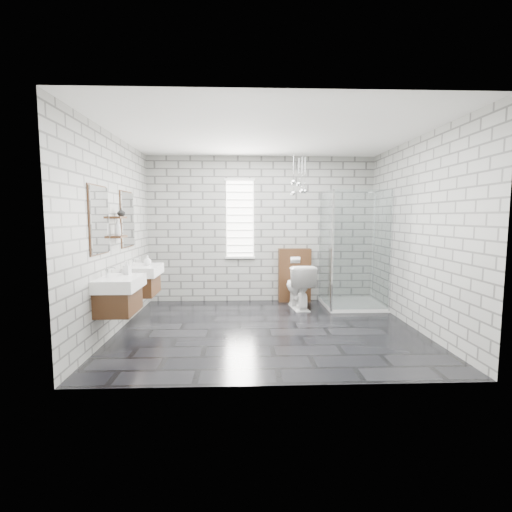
{
  "coord_description": "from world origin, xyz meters",
  "views": [
    {
      "loc": [
        -0.36,
        -5.14,
        1.59
      ],
      "look_at": [
        -0.15,
        0.35,
        1.01
      ],
      "focal_mm": 26.0,
      "sensor_mm": 36.0,
      "label": 1
    }
  ],
  "objects": [
    {
      "name": "soap_bottle_a",
      "position": [
        -1.84,
        -0.37,
        0.94
      ],
      "size": [
        0.1,
        0.1,
        0.18
      ],
      "primitive_type": "imported",
      "rotation": [
        0.0,
        0.0,
        -0.23
      ],
      "color": "#B2B2B2",
      "rests_on": "vanity_left"
    },
    {
      "name": "cistern_panel",
      "position": [
        0.62,
        1.7,
        0.5
      ],
      "size": [
        0.6,
        0.2,
        1.0
      ],
      "primitive_type": "cube",
      "color": "#4A2B16",
      "rests_on": "floor"
    },
    {
      "name": "vanity_left",
      "position": [
        -1.91,
        -0.58,
        0.76
      ],
      "size": [
        0.47,
        0.7,
        1.57
      ],
      "color": "#4A2B16",
      "rests_on": "wall_left"
    },
    {
      "name": "vase",
      "position": [
        -2.02,
        0.05,
        1.65
      ],
      "size": [
        0.12,
        0.12,
        0.11
      ],
      "primitive_type": "imported",
      "rotation": [
        0.0,
        0.0,
        -0.16
      ],
      "color": "#B2B2B2",
      "rests_on": "shelf_upper"
    },
    {
      "name": "window",
      "position": [
        -0.4,
        1.78,
        1.55
      ],
      "size": [
        0.56,
        0.05,
        1.48
      ],
      "color": "white",
      "rests_on": "wall_back"
    },
    {
      "name": "flush_plate",
      "position": [
        0.62,
        1.6,
        0.8
      ],
      "size": [
        0.18,
        0.01,
        0.12
      ],
      "primitive_type": "cube",
      "color": "silver",
      "rests_on": "cistern_panel"
    },
    {
      "name": "shower_enclosure",
      "position": [
        1.5,
        1.18,
        0.5
      ],
      "size": [
        1.0,
        1.0,
        2.03
      ],
      "color": "white",
      "rests_on": "floor"
    },
    {
      "name": "wall_left",
      "position": [
        -2.11,
        0.0,
        1.35
      ],
      "size": [
        0.02,
        3.6,
        2.7
      ],
      "primitive_type": "cube",
      "color": "#9D9E98",
      "rests_on": "floor"
    },
    {
      "name": "shelf_lower",
      "position": [
        -2.03,
        -0.05,
        1.32
      ],
      "size": [
        0.14,
        0.3,
        0.03
      ],
      "primitive_type": "cube",
      "color": "#4A2B16",
      "rests_on": "wall_left"
    },
    {
      "name": "pendant_cluster",
      "position": [
        0.62,
        1.37,
        2.09
      ],
      "size": [
        0.31,
        0.25,
        0.74
      ],
      "color": "silver",
      "rests_on": "ceiling"
    },
    {
      "name": "floor",
      "position": [
        0.0,
        0.0,
        -0.01
      ],
      "size": [
        4.2,
        3.6,
        0.02
      ],
      "primitive_type": "cube",
      "color": "black",
      "rests_on": "ground"
    },
    {
      "name": "wall_back",
      "position": [
        0.0,
        1.81,
        1.35
      ],
      "size": [
        4.2,
        0.02,
        2.7
      ],
      "primitive_type": "cube",
      "color": "#9D9E98",
      "rests_on": "floor"
    },
    {
      "name": "vanity_right",
      "position": [
        -1.91,
        0.52,
        0.76
      ],
      "size": [
        0.47,
        0.7,
        1.57
      ],
      "color": "#4A2B16",
      "rests_on": "wall_left"
    },
    {
      "name": "soap_bottle_b",
      "position": [
        -1.81,
        0.55,
        0.92
      ],
      "size": [
        0.14,
        0.14,
        0.15
      ],
      "primitive_type": "imported",
      "rotation": [
        0.0,
        0.0,
        0.17
      ],
      "color": "#B2B2B2",
      "rests_on": "vanity_right"
    },
    {
      "name": "wall_front",
      "position": [
        0.0,
        -1.81,
        1.35
      ],
      "size": [
        4.2,
        0.02,
        2.7
      ],
      "primitive_type": "cube",
      "color": "#9D9E98",
      "rests_on": "floor"
    },
    {
      "name": "ceiling",
      "position": [
        0.0,
        0.0,
        2.71
      ],
      "size": [
        4.2,
        3.6,
        0.02
      ],
      "primitive_type": "cube",
      "color": "white",
      "rests_on": "wall_back"
    },
    {
      "name": "soap_bottle_c",
      "position": [
        -2.02,
        -0.13,
        1.45
      ],
      "size": [
        0.11,
        0.11,
        0.23
      ],
      "primitive_type": "imported",
      "rotation": [
        0.0,
        0.0,
        -0.29
      ],
      "color": "#B2B2B2",
      "rests_on": "shelf_lower"
    },
    {
      "name": "toilet",
      "position": [
        0.62,
        1.18,
        0.39
      ],
      "size": [
        0.52,
        0.81,
        0.77
      ],
      "primitive_type": "imported",
      "rotation": [
        0.0,
        0.0,
        3.26
      ],
      "color": "white",
      "rests_on": "floor"
    },
    {
      "name": "wall_right",
      "position": [
        2.11,
        0.0,
        1.35
      ],
      "size": [
        0.02,
        3.6,
        2.7
      ],
      "primitive_type": "cube",
      "color": "#9D9E98",
      "rests_on": "floor"
    },
    {
      "name": "shelf_upper",
      "position": [
        -2.03,
        -0.05,
        1.58
      ],
      "size": [
        0.14,
        0.3,
        0.03
      ],
      "primitive_type": "cube",
      "color": "#4A2B16",
      "rests_on": "wall_left"
    }
  ]
}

